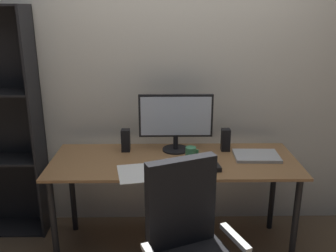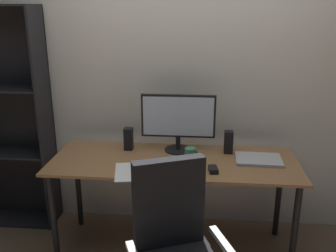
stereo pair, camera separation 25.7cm
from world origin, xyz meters
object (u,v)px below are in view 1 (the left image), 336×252
desk (174,170)px  keyboard (179,169)px  coffee_mug (191,154)px  speaker_right (226,140)px  speaker_left (126,140)px  monitor (176,119)px  laptop (256,156)px  mouse (216,167)px

desk → keyboard: size_ratio=6.05×
coffee_mug → speaker_right: size_ratio=0.64×
desk → speaker_left: (-0.36, 0.17, 0.17)m
coffee_mug → speaker_left: 0.52m
coffee_mug → speaker_right: bearing=37.4°
monitor → keyboard: monitor is taller
keyboard → speaker_left: 0.53m
laptop → speaker_right: size_ratio=1.88×
mouse → speaker_left: size_ratio=0.56×
laptop → monitor: bearing=167.5°
monitor → keyboard: bearing=-88.6°
keyboard → mouse: mouse is taller
keyboard → mouse: 0.25m
desk → mouse: bearing=-32.6°
coffee_mug → laptop: size_ratio=0.34×
monitor → coffee_mug: size_ratio=5.06×
monitor → mouse: size_ratio=5.72×
mouse → speaker_left: (-0.63, 0.35, 0.07)m
desk → keyboard: (0.03, -0.18, 0.09)m
desk → speaker_left: 0.43m
monitor → speaker_right: monitor is taller
coffee_mug → mouse: bearing=-41.0°
speaker_left → laptop: bearing=-8.2°
desk → monitor: (0.02, 0.18, 0.33)m
desk → speaker_right: bearing=23.9°
desk → mouse: 0.34m
desk → keyboard: 0.20m
monitor → coffee_mug: bearing=-65.7°
laptop → speaker_left: speaker_left is taller
mouse → coffee_mug: bearing=130.4°
monitor → coffee_mug: 0.31m
keyboard → speaker_left: speaker_left is taller
speaker_left → speaker_right: (0.75, 0.00, 0.00)m
keyboard → mouse: (0.25, 0.01, 0.01)m
desk → speaker_right: speaker_right is taller
monitor → mouse: 0.50m
monitor → laptop: (0.58, -0.15, -0.24)m
coffee_mug → speaker_left: (-0.48, 0.21, 0.03)m
keyboard → speaker_right: size_ratio=1.71×
monitor → desk: bearing=-95.3°
mouse → laptop: mouse is taller
speaker_left → speaker_right: size_ratio=1.00×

